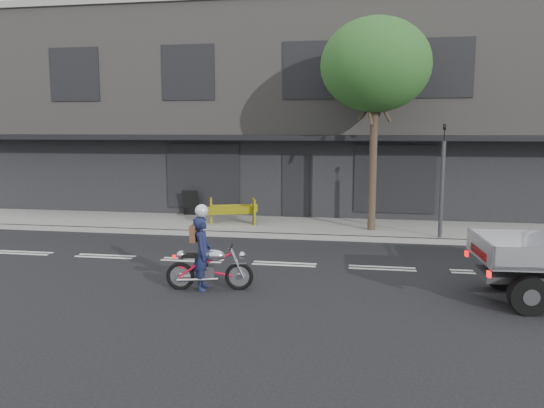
{
  "coord_description": "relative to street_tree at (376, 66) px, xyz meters",
  "views": [
    {
      "loc": [
        1.86,
        -12.78,
        3.36
      ],
      "look_at": [
        -0.4,
        0.5,
        1.44
      ],
      "focal_mm": 35.0,
      "sensor_mm": 36.0,
      "label": 1
    }
  ],
  "objects": [
    {
      "name": "construction_barrier",
      "position": [
        -4.66,
        0.14,
        -4.68
      ],
      "size": [
        1.73,
        1.09,
        0.9
      ],
      "primitive_type": null,
      "rotation": [
        0.0,
        0.0,
        0.3
      ],
      "color": "yellow",
      "rests_on": "sidewalk"
    },
    {
      "name": "motorcycle",
      "position": [
        -3.44,
        -6.54,
        -4.79
      ],
      "size": [
        1.83,
        0.53,
        0.95
      ],
      "rotation": [
        0.0,
        0.0,
        0.15
      ],
      "color": "black",
      "rests_on": "ground"
    },
    {
      "name": "building_main",
      "position": [
        -2.2,
        7.1,
        -1.28
      ],
      "size": [
        26.0,
        10.0,
        8.0
      ],
      "primitive_type": "cube",
      "color": "slate",
      "rests_on": "ground"
    },
    {
      "name": "ground",
      "position": [
        -2.2,
        -4.2,
        -5.28
      ],
      "size": [
        80.0,
        80.0,
        0.0
      ],
      "primitive_type": "plane",
      "color": "black",
      "rests_on": "ground"
    },
    {
      "name": "traffic_light_pole",
      "position": [
        2.0,
        -0.85,
        -3.63
      ],
      "size": [
        0.12,
        0.12,
        3.5
      ],
      "color": "#2D2D30",
      "rests_on": "ground"
    },
    {
      "name": "sandwich_board",
      "position": [
        -6.62,
        1.8,
        -4.66
      ],
      "size": [
        0.61,
        0.42,
        0.94
      ],
      "primitive_type": null,
      "rotation": [
        0.0,
        0.0,
        -0.04
      ],
      "color": "black",
      "rests_on": "sidewalk"
    },
    {
      "name": "kerb",
      "position": [
        -2.2,
        -1.1,
        -5.2
      ],
      "size": [
        32.0,
        0.2,
        0.15
      ],
      "primitive_type": "cube",
      "color": "gray",
      "rests_on": "ground"
    },
    {
      "name": "sidewalk",
      "position": [
        -2.2,
        0.5,
        -5.2
      ],
      "size": [
        32.0,
        3.2,
        0.15
      ],
      "primitive_type": "cube",
      "color": "gray",
      "rests_on": "ground"
    },
    {
      "name": "street_tree",
      "position": [
        0.0,
        0.0,
        0.0
      ],
      "size": [
        3.4,
        3.4,
        6.74
      ],
      "color": "#382B21",
      "rests_on": "ground"
    },
    {
      "name": "rider",
      "position": [
        -3.59,
        -6.54,
        -4.5
      ],
      "size": [
        0.45,
        0.62,
        1.55
      ],
      "primitive_type": "imported",
      "rotation": [
        0.0,
        0.0,
        1.73
      ],
      "color": "#161B3C",
      "rests_on": "ground"
    }
  ]
}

